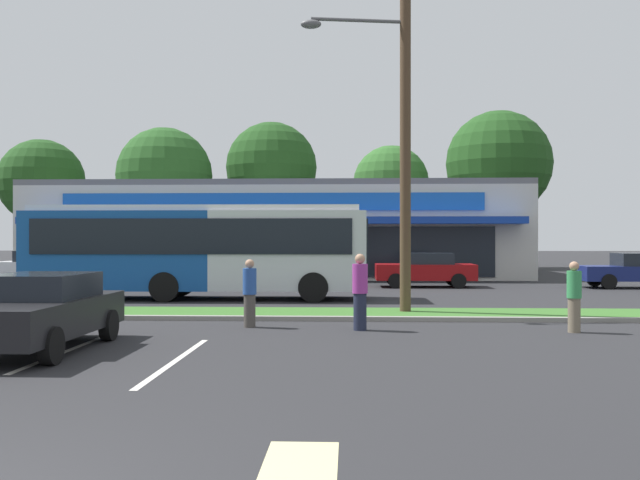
% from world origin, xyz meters
% --- Properties ---
extents(grass_median, '(56.00, 2.20, 0.12)m').
position_xyz_m(grass_median, '(0.00, 14.00, 0.06)').
color(grass_median, '#386B28').
rests_on(grass_median, ground_plane).
extents(curb_lip, '(56.00, 0.24, 0.12)m').
position_xyz_m(curb_lip, '(0.00, 12.78, 0.06)').
color(curb_lip, gray).
rests_on(curb_lip, ground_plane).
extents(parking_stripe_1, '(0.12, 4.80, 0.01)m').
position_xyz_m(parking_stripe_1, '(-2.06, 7.92, 0.00)').
color(parking_stripe_1, silver).
rests_on(parking_stripe_1, ground_plane).
extents(parking_stripe_2, '(0.12, 4.80, 0.01)m').
position_xyz_m(parking_stripe_2, '(0.24, 6.90, 0.00)').
color(parking_stripe_2, silver).
rests_on(parking_stripe_2, ground_plane).
extents(lot_arrow, '(0.70, 1.60, 0.01)m').
position_xyz_m(lot_arrow, '(2.76, 1.39, 0.00)').
color(lot_arrow, beige).
rests_on(lot_arrow, ground_plane).
extents(storefront_building, '(26.75, 13.67, 5.17)m').
position_xyz_m(storefront_building, '(-0.72, 36.16, 2.59)').
color(storefront_building, beige).
rests_on(storefront_building, ground_plane).
extents(tree_far_left, '(5.99, 5.99, 9.17)m').
position_xyz_m(tree_far_left, '(-18.55, 43.31, 6.16)').
color(tree_far_left, '#473323').
rests_on(tree_far_left, ground_plane).
extents(tree_left, '(6.64, 6.64, 9.87)m').
position_xyz_m(tree_left, '(-9.64, 42.90, 6.54)').
color(tree_left, '#473323').
rests_on(tree_left, ground_plane).
extents(tree_mid_left, '(6.59, 6.59, 10.59)m').
position_xyz_m(tree_mid_left, '(-2.42, 45.26, 7.28)').
color(tree_mid_left, '#473323').
rests_on(tree_mid_left, ground_plane).
extents(tree_mid, '(5.67, 5.67, 9.10)m').
position_xyz_m(tree_mid, '(6.36, 47.10, 6.25)').
color(tree_mid, '#473323').
rests_on(tree_mid, ground_plane).
extents(tree_mid_right, '(7.51, 7.51, 11.28)m').
position_xyz_m(tree_mid_right, '(13.93, 45.20, 7.51)').
color(tree_mid_right, '#473323').
rests_on(tree_mid_right, ground_plane).
extents(utility_pole, '(3.10, 2.39, 11.18)m').
position_xyz_m(utility_pole, '(4.63, 14.13, 5.94)').
color(utility_pole, '#4C3826').
rests_on(utility_pole, ground_plane).
extents(city_bus, '(11.77, 2.78, 3.25)m').
position_xyz_m(city_bus, '(-2.06, 19.09, 1.76)').
color(city_bus, '#144793').
rests_on(city_bus, ground_plane).
extents(bus_stop_bench, '(1.60, 0.45, 0.95)m').
position_xyz_m(bus_stop_bench, '(-4.10, 12.06, 0.50)').
color(bus_stop_bench, brown).
rests_on(bus_stop_bench, ground_plane).
extents(car_0, '(4.12, 1.95, 1.58)m').
position_xyz_m(car_0, '(-10.35, 25.46, 0.81)').
color(car_0, silver).
rests_on(car_0, ground_plane).
extents(car_2, '(4.29, 2.01, 1.49)m').
position_xyz_m(car_2, '(6.57, 25.55, 0.77)').
color(car_2, maroon).
rests_on(car_2, ground_plane).
extents(car_3, '(4.73, 1.91, 1.50)m').
position_xyz_m(car_3, '(15.57, 25.31, 0.76)').
color(car_3, navy).
rests_on(car_3, ground_plane).
extents(car_4, '(1.99, 4.48, 1.44)m').
position_xyz_m(car_4, '(-2.62, 7.81, 0.75)').
color(car_4, black).
rests_on(car_4, ground_plane).
extents(pedestrian_near_bench, '(0.35, 0.35, 1.76)m').
position_xyz_m(pedestrian_near_bench, '(3.47, 11.00, 0.88)').
color(pedestrian_near_bench, '#1E2338').
rests_on(pedestrian_near_bench, ground_plane).
extents(pedestrian_by_pole, '(0.32, 0.32, 1.59)m').
position_xyz_m(pedestrian_by_pole, '(8.26, 10.83, 0.80)').
color(pedestrian_by_pole, '#726651').
rests_on(pedestrian_by_pole, ground_plane).
extents(pedestrian_mid, '(0.33, 0.33, 1.61)m').
position_xyz_m(pedestrian_mid, '(0.86, 11.44, 0.81)').
color(pedestrian_mid, '#47423D').
rests_on(pedestrian_mid, ground_plane).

